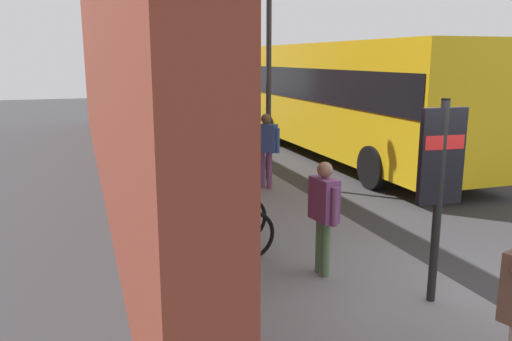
{
  "coord_description": "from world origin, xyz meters",
  "views": [
    {
      "loc": [
        -4.76,
        4.47,
        2.96
      ],
      "look_at": [
        2.55,
        1.98,
        1.27
      ],
      "focal_mm": 36.47,
      "sensor_mm": 36.0,
      "label": 1
    }
  ],
  "objects_px": {
    "city_bus": "(350,94)",
    "pedestrian_near_bus": "(324,207)",
    "bicycle_nearest_sign": "(216,222)",
    "street_lamp": "(269,50)",
    "transit_info_sign": "(441,170)",
    "bicycle_mid_rack": "(203,208)",
    "pedestrian_by_facade": "(266,143)",
    "bicycle_leaning_wall": "(218,239)",
    "bicycle_under_window": "(192,197)"
  },
  "relations": [
    {
      "from": "bicycle_leaning_wall",
      "to": "bicycle_under_window",
      "type": "bearing_deg",
      "value": -2.96
    },
    {
      "from": "city_bus",
      "to": "bicycle_mid_rack",
      "type": "bearing_deg",
      "value": 133.5
    },
    {
      "from": "bicycle_leaning_wall",
      "to": "bicycle_under_window",
      "type": "relative_size",
      "value": 1.0
    },
    {
      "from": "bicycle_mid_rack",
      "to": "street_lamp",
      "type": "height_order",
      "value": "street_lamp"
    },
    {
      "from": "pedestrian_by_facade",
      "to": "street_lamp",
      "type": "distance_m",
      "value": 2.19
    },
    {
      "from": "transit_info_sign",
      "to": "city_bus",
      "type": "height_order",
      "value": "city_bus"
    },
    {
      "from": "bicycle_under_window",
      "to": "street_lamp",
      "type": "bearing_deg",
      "value": -43.87
    },
    {
      "from": "bicycle_mid_rack",
      "to": "pedestrian_near_bus",
      "type": "height_order",
      "value": "pedestrian_near_bus"
    },
    {
      "from": "city_bus",
      "to": "pedestrian_near_bus",
      "type": "distance_m",
      "value": 8.89
    },
    {
      "from": "bicycle_nearest_sign",
      "to": "city_bus",
      "type": "distance_m",
      "value": 8.44
    },
    {
      "from": "transit_info_sign",
      "to": "pedestrian_near_bus",
      "type": "height_order",
      "value": "transit_info_sign"
    },
    {
      "from": "pedestrian_near_bus",
      "to": "city_bus",
      "type": "bearing_deg",
      "value": -30.81
    },
    {
      "from": "transit_info_sign",
      "to": "street_lamp",
      "type": "xyz_separation_m",
      "value": [
        6.58,
        -0.34,
        1.41
      ]
    },
    {
      "from": "pedestrian_by_facade",
      "to": "pedestrian_near_bus",
      "type": "relative_size",
      "value": 1.08
    },
    {
      "from": "transit_info_sign",
      "to": "street_lamp",
      "type": "distance_m",
      "value": 6.74
    },
    {
      "from": "bicycle_under_window",
      "to": "pedestrian_by_facade",
      "type": "distance_m",
      "value": 2.67
    },
    {
      "from": "bicycle_nearest_sign",
      "to": "bicycle_under_window",
      "type": "relative_size",
      "value": 0.99
    },
    {
      "from": "bicycle_under_window",
      "to": "transit_info_sign",
      "type": "relative_size",
      "value": 0.74
    },
    {
      "from": "bicycle_leaning_wall",
      "to": "city_bus",
      "type": "height_order",
      "value": "city_bus"
    },
    {
      "from": "transit_info_sign",
      "to": "street_lamp",
      "type": "bearing_deg",
      "value": -2.98
    },
    {
      "from": "pedestrian_near_bus",
      "to": "street_lamp",
      "type": "relative_size",
      "value": 0.3
    },
    {
      "from": "pedestrian_near_bus",
      "to": "street_lamp",
      "type": "distance_m",
      "value": 5.98
    },
    {
      "from": "pedestrian_near_bus",
      "to": "bicycle_nearest_sign",
      "type": "bearing_deg",
      "value": 36.63
    },
    {
      "from": "bicycle_leaning_wall",
      "to": "street_lamp",
      "type": "bearing_deg",
      "value": -27.57
    },
    {
      "from": "bicycle_under_window",
      "to": "bicycle_nearest_sign",
      "type": "bearing_deg",
      "value": -178.54
    },
    {
      "from": "bicycle_under_window",
      "to": "transit_info_sign",
      "type": "xyz_separation_m",
      "value": [
        -4.13,
        -2.02,
        1.21
      ]
    },
    {
      "from": "bicycle_mid_rack",
      "to": "transit_info_sign",
      "type": "relative_size",
      "value": 0.7
    },
    {
      "from": "city_bus",
      "to": "pedestrian_near_bus",
      "type": "xyz_separation_m",
      "value": [
        -7.6,
        4.53,
        -0.86
      ]
    },
    {
      "from": "bicycle_nearest_sign",
      "to": "street_lamp",
      "type": "xyz_separation_m",
      "value": [
        4.01,
        -2.32,
        2.62
      ]
    },
    {
      "from": "street_lamp",
      "to": "bicycle_leaning_wall",
      "type": "bearing_deg",
      "value": 152.43
    },
    {
      "from": "bicycle_leaning_wall",
      "to": "bicycle_nearest_sign",
      "type": "relative_size",
      "value": 1.0
    },
    {
      "from": "bicycle_leaning_wall",
      "to": "transit_info_sign",
      "type": "relative_size",
      "value": 0.74
    },
    {
      "from": "bicycle_leaning_wall",
      "to": "pedestrian_by_facade",
      "type": "bearing_deg",
      "value": -28.33
    },
    {
      "from": "pedestrian_by_facade",
      "to": "bicycle_nearest_sign",
      "type": "bearing_deg",
      "value": 148.47
    },
    {
      "from": "bicycle_leaning_wall",
      "to": "pedestrian_by_facade",
      "type": "relative_size",
      "value": 1.07
    },
    {
      "from": "street_lamp",
      "to": "pedestrian_near_bus",
      "type": "bearing_deg",
      "value": 167.28
    },
    {
      "from": "bicycle_leaning_wall",
      "to": "pedestrian_by_facade",
      "type": "height_order",
      "value": "pedestrian_by_facade"
    },
    {
      "from": "bicycle_mid_rack",
      "to": "bicycle_leaning_wall",
      "type": "bearing_deg",
      "value": 174.25
    },
    {
      "from": "bicycle_mid_rack",
      "to": "bicycle_nearest_sign",
      "type": "bearing_deg",
      "value": -179.83
    },
    {
      "from": "bicycle_mid_rack",
      "to": "city_bus",
      "type": "bearing_deg",
      "value": -46.5
    },
    {
      "from": "bicycle_mid_rack",
      "to": "bicycle_under_window",
      "type": "bearing_deg",
      "value": 2.87
    },
    {
      "from": "city_bus",
      "to": "pedestrian_near_bus",
      "type": "height_order",
      "value": "city_bus"
    },
    {
      "from": "street_lamp",
      "to": "bicycle_mid_rack",
      "type": "bearing_deg",
      "value": 144.03
    },
    {
      "from": "bicycle_nearest_sign",
      "to": "bicycle_mid_rack",
      "type": "bearing_deg",
      "value": 0.17
    },
    {
      "from": "bicycle_nearest_sign",
      "to": "pedestrian_by_facade",
      "type": "xyz_separation_m",
      "value": [
        3.21,
        -1.97,
        0.62
      ]
    },
    {
      "from": "pedestrian_near_bus",
      "to": "bicycle_leaning_wall",
      "type": "bearing_deg",
      "value": 59.83
    },
    {
      "from": "bicycle_under_window",
      "to": "street_lamp",
      "type": "xyz_separation_m",
      "value": [
        2.45,
        -2.36,
        2.62
      ]
    },
    {
      "from": "bicycle_leaning_wall",
      "to": "pedestrian_near_bus",
      "type": "bearing_deg",
      "value": -120.17
    },
    {
      "from": "bicycle_mid_rack",
      "to": "bicycle_under_window",
      "type": "relative_size",
      "value": 0.96
    },
    {
      "from": "bicycle_mid_rack",
      "to": "bicycle_under_window",
      "type": "distance_m",
      "value": 0.75
    }
  ]
}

